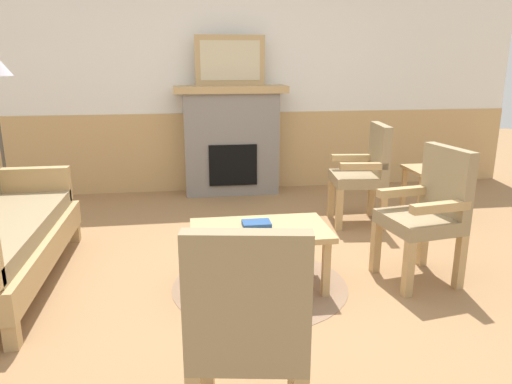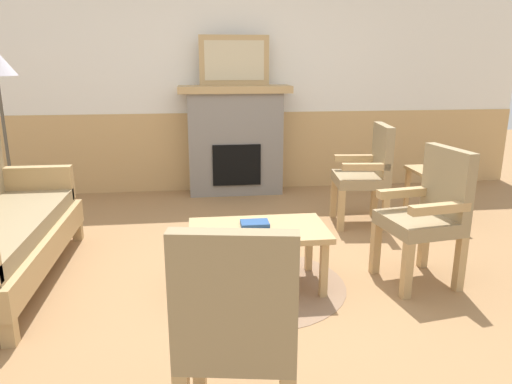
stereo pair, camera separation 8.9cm
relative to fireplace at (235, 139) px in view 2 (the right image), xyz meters
name	(u,v)px [view 2 (the right image)]	position (x,y,z in m)	size (l,w,h in m)	color
ground_plane	(262,274)	(0.00, -2.35, -0.65)	(14.00, 14.00, 0.00)	#997047
wall_back	(233,82)	(0.00, 0.25, 0.66)	(7.20, 0.14, 2.70)	white
fireplace	(235,139)	(0.00, 0.00, 0.00)	(1.30, 0.44, 1.28)	gray
framed_picture	(234,60)	(0.00, 0.00, 0.91)	(0.80, 0.04, 0.56)	tan
coffee_table	(258,235)	(-0.05, -2.53, -0.27)	(0.96, 0.56, 0.44)	tan
round_rug	(258,285)	(-0.05, -2.53, -0.65)	(1.26, 1.26, 0.01)	#896B51
book_on_table	(255,224)	(-0.07, -2.49, -0.20)	(0.20, 0.14, 0.03)	navy
armchair_near_fireplace	(429,210)	(1.17, -2.59, -0.11)	(0.55, 0.55, 0.98)	tan
armchair_by_window_left	(368,170)	(1.17, -1.31, -0.11)	(0.53, 0.53, 0.98)	tan
armchair_front_left	(237,323)	(-0.32, -3.93, -0.11)	(0.55, 0.55, 0.98)	tan
side_table	(434,181)	(1.82, -1.38, -0.22)	(0.44, 0.44, 0.55)	tan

